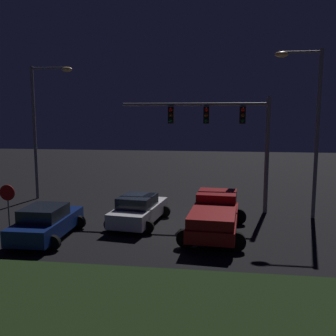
% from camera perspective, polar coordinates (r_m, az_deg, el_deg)
% --- Properties ---
extents(ground_plane, '(80.00, 80.00, 0.00)m').
position_cam_1_polar(ground_plane, '(19.41, -3.22, -8.37)').
color(ground_plane, black).
extents(grass_median, '(22.24, 5.71, 0.10)m').
position_cam_1_polar(grass_median, '(11.60, -11.98, -19.96)').
color(grass_median, black).
rests_on(grass_median, ground_plane).
extents(pickup_truck, '(3.13, 5.53, 1.80)m').
position_cam_1_polar(pickup_truck, '(17.53, 7.20, -6.82)').
color(pickup_truck, maroon).
rests_on(pickup_truck, ground_plane).
extents(car_sedan, '(2.52, 4.42, 1.51)m').
position_cam_1_polar(car_sedan, '(17.69, -18.06, -7.89)').
color(car_sedan, navy).
rests_on(car_sedan, ground_plane).
extents(car_sedan_far, '(2.84, 4.59, 1.51)m').
position_cam_1_polar(car_sedan_far, '(19.07, -4.48, -6.37)').
color(car_sedan_far, silver).
rests_on(car_sedan_far, ground_plane).
extents(traffic_signal_gantry, '(8.32, 0.56, 6.50)m').
position_cam_1_polar(traffic_signal_gantry, '(21.28, 8.44, 6.38)').
color(traffic_signal_gantry, slate).
rests_on(traffic_signal_gantry, ground_plane).
extents(street_lamp_left, '(2.81, 0.44, 8.61)m').
position_cam_1_polar(street_lamp_left, '(25.64, -18.71, 7.42)').
color(street_lamp_left, slate).
rests_on(street_lamp_left, ground_plane).
extents(street_lamp_right, '(2.42, 0.44, 8.84)m').
position_cam_1_polar(street_lamp_right, '(20.97, 20.79, 7.55)').
color(street_lamp_right, slate).
rests_on(street_lamp_right, ground_plane).
extents(stop_sign, '(0.76, 0.08, 2.23)m').
position_cam_1_polar(stop_sign, '(19.30, -23.28, -4.32)').
color(stop_sign, slate).
rests_on(stop_sign, ground_plane).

